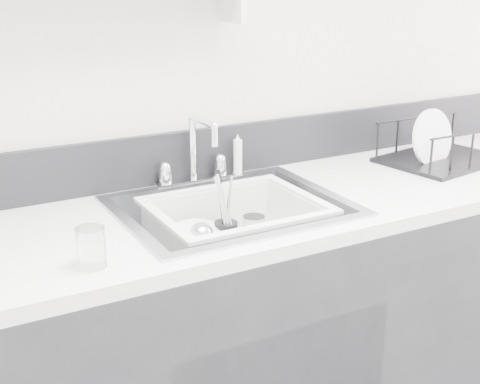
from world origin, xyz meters
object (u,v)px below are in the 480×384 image
sink (232,236)px  wash_tub (236,233)px  dish_rack (443,142)px  counter_run (232,348)px

sink → wash_tub: wash_tub is taller
dish_rack → wash_tub: bearing=175.5°
counter_run → dish_rack: dish_rack is taller
sink → dish_rack: (0.87, 0.06, 0.16)m
dish_rack → counter_run: bearing=174.7°
wash_tub → dish_rack: 0.87m
sink → wash_tub: (0.01, -0.01, 0.01)m
wash_tub → counter_run: bearing=123.1°
wash_tub → dish_rack: (0.86, 0.07, 0.15)m
sink → counter_run: bearing=0.0°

